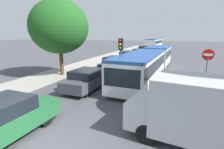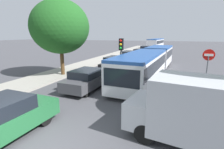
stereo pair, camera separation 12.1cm
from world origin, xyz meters
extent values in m
cube|color=#9E998E|center=(-6.49, 23.73, 0.07)|extent=(3.20, 57.47, 0.14)
cube|color=silver|center=(1.56, 9.32, 1.20)|extent=(2.87, 8.88, 1.89)
cube|color=black|center=(1.56, 9.32, 1.54)|extent=(2.87, 8.53, 0.83)
cube|color=#234C93|center=(1.56, 9.32, 2.23)|extent=(2.87, 8.88, 0.18)
cube|color=silver|center=(2.07, 17.60, 1.20)|extent=(2.71, 6.12, 1.89)
cube|color=black|center=(2.07, 17.60, 1.54)|extent=(2.71, 5.88, 0.83)
cube|color=#234C93|center=(2.07, 17.60, 2.23)|extent=(2.71, 6.12, 0.18)
cylinder|color=black|center=(1.86, 14.15, 1.20)|extent=(1.79, 1.02, 1.74)
cube|color=black|center=(1.30, 4.99, 1.42)|extent=(2.07, 0.22, 1.01)
cylinder|color=black|center=(2.38, 6.47, 0.46)|extent=(0.33, 0.94, 0.92)
cylinder|color=black|center=(0.41, 6.59, 0.46)|extent=(0.33, 0.94, 0.92)
cylinder|color=black|center=(2.72, 12.06, 0.46)|extent=(0.33, 0.94, 0.92)
cylinder|color=black|center=(0.75, 12.18, 0.46)|extent=(0.33, 0.94, 0.92)
cylinder|color=black|center=(3.05, 17.54, 0.46)|extent=(0.33, 0.94, 0.92)
cylinder|color=black|center=(1.08, 17.66, 0.46)|extent=(0.33, 0.94, 0.92)
cube|color=silver|center=(-1.75, 47.47, 1.27)|extent=(3.48, 11.65, 2.00)
cube|color=black|center=(-1.75, 47.47, 1.63)|extent=(3.45, 11.08, 0.84)
cube|color=#234C93|center=(-1.75, 47.47, 2.37)|extent=(3.48, 11.65, 0.20)
cylinder|color=black|center=(-2.51, 51.33, 0.50)|extent=(0.38, 1.02, 1.00)
cylinder|color=black|center=(-0.38, 51.16, 0.50)|extent=(0.38, 1.02, 1.00)
cylinder|color=black|center=(-3.10, 44.12, 0.50)|extent=(0.38, 1.02, 1.00)
cylinder|color=black|center=(-0.97, 43.95, 0.50)|extent=(0.38, 1.02, 1.00)
cube|color=#236638|center=(-1.79, 0.31, 0.61)|extent=(2.02, 4.33, 0.69)
cylinder|color=black|center=(-2.48, 1.70, 0.32)|extent=(0.26, 0.66, 0.65)
cylinder|color=black|center=(-0.97, 1.62, 0.32)|extent=(0.26, 0.66, 0.65)
cube|color=#47474C|center=(-1.62, 6.55, 0.58)|extent=(1.92, 4.12, 0.65)
cube|color=black|center=(-1.63, 6.46, 1.15)|extent=(1.68, 2.19, 0.50)
cylinder|color=black|center=(-2.27, 7.88, 0.31)|extent=(0.24, 0.63, 0.62)
cylinder|color=black|center=(-0.84, 7.81, 0.31)|extent=(0.24, 0.63, 0.62)
cylinder|color=black|center=(-2.41, 5.30, 0.31)|extent=(0.24, 0.63, 0.62)
cylinder|color=black|center=(-0.97, 5.23, 0.31)|extent=(0.24, 0.63, 0.62)
cube|color=black|center=(-1.80, 13.03, 0.62)|extent=(2.06, 4.44, 0.70)
cube|color=black|center=(-1.81, 12.92, 1.24)|extent=(1.81, 2.36, 0.54)
cylinder|color=black|center=(-2.50, 14.46, 0.33)|extent=(0.26, 0.67, 0.66)
cylinder|color=black|center=(-0.96, 14.38, 0.33)|extent=(0.26, 0.67, 0.66)
cylinder|color=black|center=(-2.65, 11.68, 0.33)|extent=(0.26, 0.67, 0.66)
cylinder|color=black|center=(-1.10, 11.60, 0.33)|extent=(0.26, 0.67, 0.66)
cube|color=white|center=(-1.98, 19.11, 0.63)|extent=(2.10, 4.52, 0.72)
cube|color=black|center=(-1.98, 19.01, 1.26)|extent=(1.84, 2.40, 0.55)
cylinder|color=black|center=(-2.69, 20.57, 0.34)|extent=(0.27, 0.69, 0.67)
cylinder|color=black|center=(-1.12, 20.49, 0.34)|extent=(0.27, 0.69, 0.67)
cylinder|color=black|center=(-2.84, 17.74, 0.34)|extent=(0.27, 0.69, 0.67)
cylinder|color=black|center=(-1.27, 17.66, 0.34)|extent=(0.27, 0.69, 0.67)
cube|color=#B21E19|center=(-1.84, 25.13, 0.55)|extent=(1.84, 3.94, 0.63)
cube|color=black|center=(-1.84, 25.04, 1.10)|extent=(1.61, 2.10, 0.48)
cylinder|color=black|center=(-2.46, 26.40, 0.29)|extent=(0.23, 0.60, 0.59)
cylinder|color=black|center=(-1.09, 26.33, 0.29)|extent=(0.23, 0.60, 0.59)
cylinder|color=black|center=(-2.59, 23.93, 0.29)|extent=(0.23, 0.60, 0.59)
cylinder|color=black|center=(-1.21, 23.86, 0.29)|extent=(0.23, 0.60, 0.59)
cube|color=navy|center=(-1.81, 31.24, 0.61)|extent=(2.03, 4.37, 0.69)
cube|color=black|center=(-1.82, 31.14, 1.22)|extent=(1.78, 2.32, 0.53)
cylinder|color=black|center=(-2.50, 32.65, 0.33)|extent=(0.26, 0.66, 0.65)
cylinder|color=black|center=(-0.98, 32.57, 0.33)|extent=(0.26, 0.66, 0.65)
cylinder|color=black|center=(-2.64, 29.91, 0.33)|extent=(0.26, 0.66, 0.65)
cylinder|color=black|center=(-1.12, 29.83, 0.33)|extent=(0.26, 0.66, 0.65)
cube|color=#B7BABF|center=(5.35, 2.33, 1.31)|extent=(4.35, 2.58, 2.00)
cube|color=#B7BABF|center=(2.88, 2.69, 0.84)|extent=(1.17, 2.01, 1.00)
cylinder|color=black|center=(3.15, 1.80, 0.36)|extent=(0.75, 0.34, 0.72)
cylinder|color=black|center=(3.40, 3.47, 0.36)|extent=(0.75, 0.34, 0.72)
cylinder|color=#56595E|center=(-0.10, 9.41, 1.70)|extent=(0.12, 0.12, 3.40)
cube|color=black|center=(-0.10, 9.41, 2.95)|extent=(0.33, 0.26, 0.90)
sphere|color=red|center=(-0.11, 9.26, 3.23)|extent=(0.18, 0.18, 0.18)
sphere|color=#EAAD14|center=(-0.11, 9.26, 2.95)|extent=(0.18, 0.18, 0.18)
sphere|color=green|center=(-0.11, 9.26, 2.67)|extent=(0.18, 0.18, 0.18)
cylinder|color=#56595E|center=(5.84, 8.47, 1.20)|extent=(0.08, 0.08, 2.40)
cylinder|color=red|center=(5.84, 8.47, 2.47)|extent=(0.70, 0.03, 0.70)
cube|color=white|center=(5.84, 8.45, 2.47)|extent=(0.50, 0.04, 0.14)
cylinder|color=#51381E|center=(-5.62, 9.37, 1.30)|extent=(0.33, 0.33, 2.61)
ellipsoid|color=#1E561E|center=(-5.62, 9.37, 4.33)|extent=(5.02, 5.02, 4.61)
ellipsoid|color=#3D7F38|center=(-5.27, 9.25, 3.64)|extent=(3.01, 3.01, 2.53)
camera|label=1|loc=(3.85, -3.71, 3.71)|focal=28.00mm
camera|label=2|loc=(3.97, -3.66, 3.71)|focal=28.00mm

